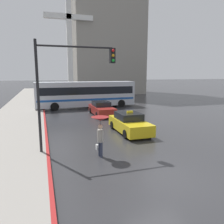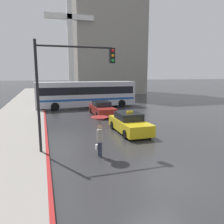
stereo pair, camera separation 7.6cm
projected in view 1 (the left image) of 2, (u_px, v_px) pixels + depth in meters
ground_plane at (163, 179)px, 8.83m from camera, size 300.00×300.00×0.00m
taxi at (129, 123)px, 15.86m from camera, size 1.91×4.48×1.59m
sedan_red at (102, 109)px, 22.64m from camera, size 1.91×4.65×1.39m
city_bus at (86, 93)px, 27.51m from camera, size 12.41×2.94×3.25m
pedestrian_with_umbrella at (100, 127)px, 10.96m from camera, size 0.91×0.91×2.09m
traffic_light at (70, 76)px, 11.34m from camera, size 4.15×0.38×5.89m
building_tower_near at (105, 24)px, 47.64m from camera, size 14.62×12.27×30.09m
monument_cross at (69, 35)px, 39.69m from camera, size 8.78×0.90×19.95m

